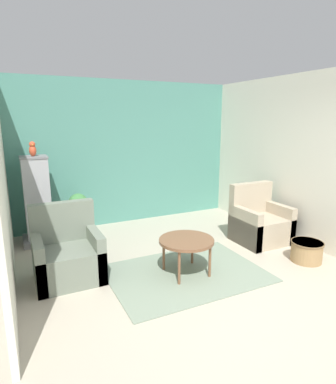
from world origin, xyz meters
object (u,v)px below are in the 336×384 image
object	(u,v)px
armchair_right	(260,224)
coffee_table	(186,242)
parrot	(33,149)
wicker_basket	(307,251)
armchair_left	(68,256)
potted_plant	(78,208)
birdcage	(38,203)

from	to	relation	value
armchair_right	coffee_table	bearing A→B (deg)	-163.64
armchair_right	parrot	size ratio (longest dim) A/B	4.03
coffee_table	wicker_basket	xyz separation A→B (m)	(1.78, -0.43, -0.29)
armchair_left	coffee_table	bearing A→B (deg)	-21.65
coffee_table	armchair_left	bearing A→B (deg)	158.35
parrot	potted_plant	bearing A→B (deg)	10.81
armchair_left	parrot	size ratio (longest dim) A/B	4.03
armchair_right	birdcage	size ratio (longest dim) A/B	0.66
armchair_left	parrot	bearing A→B (deg)	98.12
potted_plant	wicker_basket	bearing A→B (deg)	-43.78
armchair_left	potted_plant	world-z (taller)	armchair_left
armchair_right	birdcage	world-z (taller)	birdcage
armchair_left	potted_plant	bearing A→B (deg)	74.47
coffee_table	birdcage	xyz separation A→B (m)	(-1.66, 2.09, 0.24)
parrot	potted_plant	distance (m)	1.29
coffee_table	potted_plant	distance (m)	2.43
armchair_left	armchair_right	bearing A→B (deg)	-1.32
armchair_right	parrot	world-z (taller)	parrot
armchair_right	parrot	bearing A→B (deg)	154.69
potted_plant	wicker_basket	size ratio (longest dim) A/B	1.63
armchair_left	birdcage	xyz separation A→B (m)	(-0.22, 1.52, 0.38)
birdcage	wicker_basket	bearing A→B (deg)	-36.22
coffee_table	parrot	size ratio (longest dim) A/B	3.03
armchair_right	birdcage	distance (m)	3.74
birdcage	potted_plant	size ratio (longest dim) A/B	1.96
coffee_table	parrot	xyz separation A→B (m)	(-1.66, 2.09, 1.12)
coffee_table	armchair_right	xyz separation A→B (m)	(1.70, 0.50, -0.14)
coffee_table	armchair_right	distance (m)	1.78
armchair_right	potted_plant	size ratio (longest dim) A/B	1.30
birdcage	wicker_basket	world-z (taller)	birdcage
parrot	wicker_basket	distance (m)	4.49
parrot	potted_plant	size ratio (longest dim) A/B	0.32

